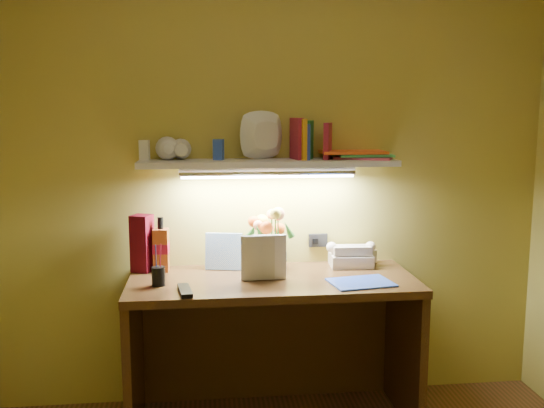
{
  "coord_description": "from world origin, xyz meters",
  "views": [
    {
      "loc": [
        -0.33,
        -1.66,
        1.56
      ],
      "look_at": [
        0.01,
        1.35,
        1.09
      ],
      "focal_mm": 40.0,
      "sensor_mm": 36.0,
      "label": 1
    }
  ],
  "objects_px": {
    "whisky_bottle": "(161,244)",
    "telephone": "(351,254)",
    "desk_clock": "(370,257)",
    "desk": "(273,351)",
    "flower_bouquet": "(269,239)"
  },
  "relations": [
    {
      "from": "telephone",
      "to": "desk",
      "type": "bearing_deg",
      "value": -154.04
    },
    {
      "from": "whisky_bottle",
      "to": "telephone",
      "type": "bearing_deg",
      "value": -0.69
    },
    {
      "from": "telephone",
      "to": "whisky_bottle",
      "type": "height_order",
      "value": "whisky_bottle"
    },
    {
      "from": "desk",
      "to": "telephone",
      "type": "distance_m",
      "value": 0.65
    },
    {
      "from": "desk",
      "to": "whisky_bottle",
      "type": "bearing_deg",
      "value": 160.56
    },
    {
      "from": "flower_bouquet",
      "to": "desk_clock",
      "type": "distance_m",
      "value": 0.57
    },
    {
      "from": "flower_bouquet",
      "to": "telephone",
      "type": "relative_size",
      "value": 1.49
    },
    {
      "from": "flower_bouquet",
      "to": "desk_clock",
      "type": "bearing_deg",
      "value": 7.57
    },
    {
      "from": "desk",
      "to": "desk_clock",
      "type": "xyz_separation_m",
      "value": [
        0.55,
        0.23,
        0.41
      ]
    },
    {
      "from": "whisky_bottle",
      "to": "desk_clock",
      "type": "bearing_deg",
      "value": 2.13
    },
    {
      "from": "desk",
      "to": "whisky_bottle",
      "type": "height_order",
      "value": "whisky_bottle"
    },
    {
      "from": "telephone",
      "to": "flower_bouquet",
      "type": "bearing_deg",
      "value": -173.95
    },
    {
      "from": "telephone",
      "to": "whisky_bottle",
      "type": "bearing_deg",
      "value": -177.35
    },
    {
      "from": "telephone",
      "to": "whisky_bottle",
      "type": "relative_size",
      "value": 0.78
    },
    {
      "from": "telephone",
      "to": "whisky_bottle",
      "type": "xyz_separation_m",
      "value": [
        -0.98,
        0.01,
        0.07
      ]
    }
  ]
}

